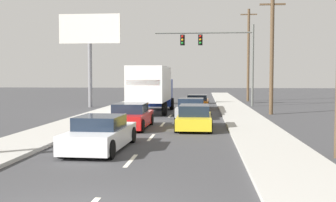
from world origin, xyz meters
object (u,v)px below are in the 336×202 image
(car_orange, at_px, (198,102))
(roadside_billboard, at_px, (90,38))
(traffic_signal_mast, at_px, (213,47))
(car_silver, at_px, (191,109))
(box_truck, at_px, (152,86))
(car_yellow, at_px, (194,118))
(car_white, at_px, (101,134))
(car_red, at_px, (131,117))
(utility_pole_mid, at_px, (272,54))
(utility_pole_far, at_px, (248,54))

(car_orange, xyz_separation_m, roadside_billboard, (-9.54, 1.18, 5.52))
(car_orange, height_order, roadside_billboard, roadside_billboard)
(traffic_signal_mast, bearing_deg, car_silver, -98.94)
(car_orange, distance_m, car_silver, 6.86)
(box_truck, relative_size, roadside_billboard, 0.98)
(car_yellow, xyz_separation_m, roadside_billboard, (-9.59, 14.31, 5.51))
(car_orange, height_order, car_yellow, car_yellow)
(car_orange, bearing_deg, car_yellow, -89.79)
(car_white, bearing_deg, car_red, 90.31)
(utility_pole_mid, xyz_separation_m, roadside_billboard, (-14.87, 5.69, 1.74))
(traffic_signal_mast, bearing_deg, car_white, -101.18)
(traffic_signal_mast, bearing_deg, utility_pole_mid, -63.91)
(utility_pole_far, bearing_deg, car_white, -105.57)
(box_truck, relative_size, traffic_signal_mast, 0.89)
(car_yellow, xyz_separation_m, utility_pole_far, (5.35, 24.68, 4.65))
(utility_pole_far, relative_size, roadside_billboard, 1.24)
(car_yellow, relative_size, utility_pole_far, 0.43)
(car_silver, bearing_deg, car_yellow, -86.57)
(traffic_signal_mast, bearing_deg, utility_pole_far, 62.69)
(car_silver, distance_m, utility_pole_mid, 7.20)
(car_red, height_order, utility_pole_far, utility_pole_far)
(car_yellow, distance_m, roadside_billboard, 18.08)
(car_red, xyz_separation_m, utility_pole_far, (8.68, 24.73, 4.63))
(car_yellow, relative_size, utility_pole_mid, 0.52)
(box_truck, distance_m, utility_pole_mid, 9.02)
(utility_pole_mid, bearing_deg, traffic_signal_mast, 116.09)
(utility_pole_far, bearing_deg, traffic_signal_mast, -117.31)
(box_truck, distance_m, car_white, 15.56)
(car_white, bearing_deg, car_orange, 80.53)
(car_white, xyz_separation_m, car_orange, (3.25, 19.47, -0.00))
(traffic_signal_mast, height_order, utility_pole_mid, utility_pole_mid)
(traffic_signal_mast, bearing_deg, car_red, -105.30)
(car_silver, bearing_deg, traffic_signal_mast, 81.06)
(car_silver, height_order, utility_pole_far, utility_pole_far)
(box_truck, height_order, roadside_billboard, roadside_billboard)
(car_white, bearing_deg, traffic_signal_mast, 78.82)
(car_red, distance_m, roadside_billboard, 16.59)
(car_red, relative_size, utility_pole_mid, 0.51)
(car_red, distance_m, car_orange, 13.58)
(car_white, relative_size, utility_pole_mid, 0.54)
(car_silver, xyz_separation_m, car_yellow, (0.38, -6.27, 0.01))
(utility_pole_mid, bearing_deg, car_yellow, -121.52)
(car_yellow, bearing_deg, car_silver, 93.43)
(utility_pole_far, bearing_deg, utility_pole_mid, -90.24)
(car_red, distance_m, traffic_signal_mast, 18.14)
(car_red, distance_m, utility_pole_far, 26.62)
(car_red, bearing_deg, car_silver, 64.95)
(box_truck, distance_m, car_silver, 4.41)
(car_red, height_order, car_white, car_red)
(traffic_signal_mast, bearing_deg, box_truck, -121.50)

